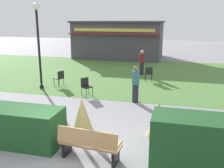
# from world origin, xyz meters

# --- Properties ---
(ground_plane) EXTENTS (80.00, 80.00, 0.00)m
(ground_plane) POSITION_xyz_m (0.00, 0.00, 0.00)
(ground_plane) COLOR gray
(lawn_patch) EXTENTS (36.00, 12.00, 0.01)m
(lawn_patch) POSITION_xyz_m (0.00, 11.14, 0.00)
(lawn_patch) COLOR #4C7A38
(lawn_patch) RESTS_ON ground_plane
(park_bench) EXTENTS (1.74, 0.69, 0.95)m
(park_bench) POSITION_xyz_m (0.62, 0.01, 0.48)
(park_bench) COLOR tan
(park_bench) RESTS_ON ground_plane
(hedge_left) EXTENTS (2.40, 1.10, 1.14)m
(hedge_left) POSITION_xyz_m (-1.64, 0.40, 0.57)
(hedge_left) COLOR #1E4C23
(hedge_left) RESTS_ON ground_plane
(hedge_right) EXTENTS (2.70, 1.10, 1.37)m
(hedge_right) POSITION_xyz_m (3.58, 0.41, 0.69)
(hedge_right) COLOR #1E4C23
(hedge_right) RESTS_ON ground_plane
(ornamental_grass_behind_left) EXTENTS (0.73, 0.73, 1.18)m
(ornamental_grass_behind_left) POSITION_xyz_m (2.30, 1.94, 0.59)
(ornamental_grass_behind_left) COLOR tan
(ornamental_grass_behind_left) RESTS_ON ground_plane
(ornamental_grass_behind_right) EXTENTS (0.70, 0.70, 1.12)m
(ornamental_grass_behind_right) POSITION_xyz_m (-0.28, 1.85, 0.56)
(ornamental_grass_behind_right) COLOR tan
(ornamental_grass_behind_right) RESTS_ON ground_plane
(lamppost_mid) EXTENTS (0.36, 0.36, 4.50)m
(lamppost_mid) POSITION_xyz_m (-4.36, 6.28, 2.82)
(lamppost_mid) COLOR black
(lamppost_mid) RESTS_ON ground_plane
(trash_bin) EXTENTS (0.52, 0.52, 0.79)m
(trash_bin) POSITION_xyz_m (3.28, 1.05, 0.39)
(trash_bin) COLOR #2D4233
(trash_bin) RESTS_ON ground_plane
(food_kiosk) EXTENTS (8.42, 5.18, 3.49)m
(food_kiosk) POSITION_xyz_m (-2.82, 18.52, 1.75)
(food_kiosk) COLOR #47424C
(food_kiosk) RESTS_ON ground_plane
(cafe_chair_west) EXTENTS (0.53, 0.53, 0.89)m
(cafe_chair_west) POSITION_xyz_m (1.14, 9.38, 0.53)
(cafe_chair_west) COLOR black
(cafe_chair_west) RESTS_ON ground_plane
(cafe_chair_east) EXTENTS (0.61, 0.61, 0.89)m
(cafe_chair_east) POSITION_xyz_m (-1.53, 5.63, 0.53)
(cafe_chair_east) COLOR black
(cafe_chair_east) RESTS_ON ground_plane
(cafe_chair_center) EXTENTS (0.58, 0.58, 0.89)m
(cafe_chair_center) POSITION_xyz_m (-3.57, 6.93, 0.53)
(cafe_chair_center) COLOR black
(cafe_chair_center) RESTS_ON ground_plane
(person_strolling) EXTENTS (0.34, 0.34, 1.69)m
(person_strolling) POSITION_xyz_m (1.01, 5.21, 0.86)
(person_strolling) COLOR #23232D
(person_strolling) RESTS_ON ground_plane
(person_standing) EXTENTS (0.34, 0.34, 1.69)m
(person_standing) POSITION_xyz_m (0.48, 11.05, 0.86)
(person_standing) COLOR #23232D
(person_standing) RESTS_ON ground_plane
(parked_car_west_slot) EXTENTS (4.22, 2.09, 1.20)m
(parked_car_west_slot) POSITION_xyz_m (-3.25, 26.17, 0.64)
(parked_car_west_slot) COLOR #B7BABF
(parked_car_west_slot) RESTS_ON ground_plane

